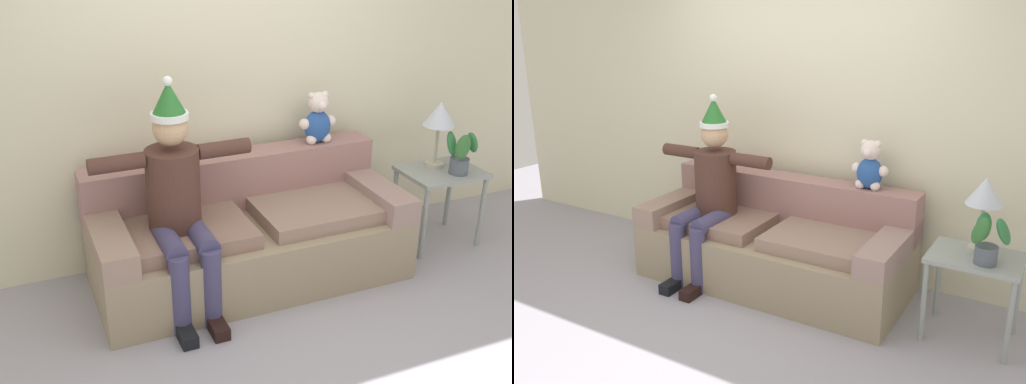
{
  "view_description": "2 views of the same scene",
  "coord_description": "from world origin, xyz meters",
  "views": [
    {
      "loc": [
        -1.45,
        -2.63,
        2.4
      ],
      "look_at": [
        0.02,
        0.91,
        0.69
      ],
      "focal_mm": 44.81,
      "sensor_mm": 36.0,
      "label": 1
    },
    {
      "loc": [
        2.03,
        -2.56,
        2.06
      ],
      "look_at": [
        0.03,
        0.88,
        0.81
      ],
      "focal_mm": 38.57,
      "sensor_mm": 36.0,
      "label": 2
    }
  ],
  "objects": [
    {
      "name": "teddy_bear",
      "position": [
        0.66,
        1.3,
        1.0
      ],
      "size": [
        0.29,
        0.17,
        0.38
      ],
      "color": "#28519D",
      "rests_on": "couch"
    },
    {
      "name": "couch",
      "position": [
        0.0,
        1.03,
        0.33
      ],
      "size": [
        2.14,
        0.89,
        0.83
      ],
      "color": "gray",
      "rests_on": "ground_plane"
    },
    {
      "name": "back_wall",
      "position": [
        0.0,
        1.55,
        1.35
      ],
      "size": [
        7.0,
        0.1,
        2.7
      ],
      "primitive_type": "cube",
      "color": "beige",
      "rests_on": "ground_plane"
    },
    {
      "name": "side_table",
      "position": [
        1.54,
        0.94,
        0.5
      ],
      "size": [
        0.59,
        0.45,
        0.6
      ],
      "color": "gray",
      "rests_on": "ground_plane"
    },
    {
      "name": "potted_plant",
      "position": [
        1.61,
        0.84,
        0.76
      ],
      "size": [
        0.28,
        0.27,
        0.34
      ],
      "color": "#4F5862",
      "rests_on": "side_table"
    },
    {
      "name": "table_lamp",
      "position": [
        1.54,
        1.03,
        0.99
      ],
      "size": [
        0.24,
        0.24,
        0.5
      ],
      "color": "#B5B09D",
      "rests_on": "side_table"
    },
    {
      "name": "ground_plane",
      "position": [
        0.0,
        0.0,
        0.0
      ],
      "size": [
        10.0,
        10.0,
        0.0
      ],
      "primitive_type": "plane",
      "color": "#9C9AA6"
    },
    {
      "name": "person_seated",
      "position": [
        -0.53,
        0.86,
        0.76
      ],
      "size": [
        1.02,
        0.77,
        1.51
      ],
      "color": "#4A2D25",
      "rests_on": "ground_plane"
    }
  ]
}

